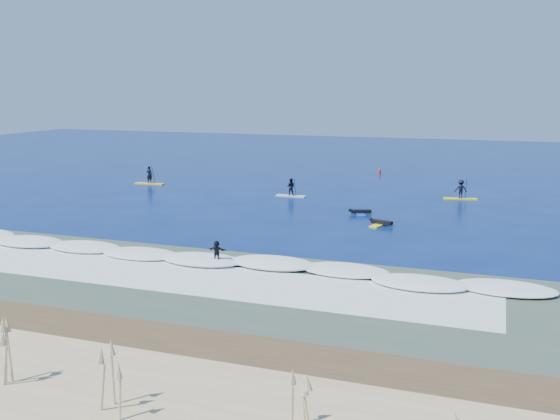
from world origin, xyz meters
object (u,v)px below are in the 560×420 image
(sup_paddler_center, at_px, (291,189))
(prone_paddler_far, at_px, (360,212))
(prone_paddler_near, at_px, (381,223))
(sup_paddler_right, at_px, (461,191))
(marker_buoy, at_px, (379,171))
(wave_surfer, at_px, (217,253))
(sup_paddler_left, at_px, (149,178))

(sup_paddler_center, distance_m, prone_paddler_far, 9.48)
(sup_paddler_center, height_order, prone_paddler_far, sup_paddler_center)
(prone_paddler_near, bearing_deg, prone_paddler_far, 51.27)
(sup_paddler_right, relative_size, prone_paddler_near, 1.24)
(sup_paddler_right, distance_m, prone_paddler_near, 13.42)
(prone_paddler_near, height_order, prone_paddler_far, prone_paddler_near)
(prone_paddler_near, bearing_deg, marker_buoy, 28.30)
(wave_surfer, bearing_deg, prone_paddler_far, 75.28)
(marker_buoy, bearing_deg, prone_paddler_near, -79.33)
(sup_paddler_right, bearing_deg, prone_paddler_far, -136.87)
(prone_paddler_near, bearing_deg, wave_surfer, 170.55)
(prone_paddler_near, height_order, marker_buoy, marker_buoy)
(sup_paddler_center, distance_m, marker_buoy, 17.61)
(sup_paddler_right, relative_size, wave_surfer, 1.72)
(sup_paddler_left, distance_m, sup_paddler_right, 30.09)
(sup_paddler_right, distance_m, wave_surfer, 27.96)
(sup_paddler_center, xyz_separation_m, prone_paddler_near, (9.73, -9.07, -0.54))
(prone_paddler_far, bearing_deg, marker_buoy, -13.82)
(sup_paddler_center, height_order, sup_paddler_right, sup_paddler_right)
(prone_paddler_far, height_order, marker_buoy, marker_buoy)
(wave_surfer, distance_m, marker_buoy, 39.04)
(sup_paddler_left, bearing_deg, prone_paddler_far, -22.18)
(prone_paddler_far, xyz_separation_m, wave_surfer, (-4.44, -16.32, 0.55))
(sup_paddler_left, bearing_deg, sup_paddler_center, -11.06)
(prone_paddler_near, height_order, wave_surfer, wave_surfer)
(sup_paddler_left, distance_m, sup_paddler_center, 15.80)
(sup_paddler_right, relative_size, prone_paddler_far, 1.26)
(wave_surfer, height_order, marker_buoy, wave_surfer)
(marker_buoy, bearing_deg, sup_paddler_left, -144.04)
(sup_paddler_left, relative_size, prone_paddler_near, 1.31)
(sup_paddler_center, xyz_separation_m, marker_buoy, (4.83, 16.93, -0.37))
(prone_paddler_near, bearing_deg, sup_paddler_right, -2.74)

